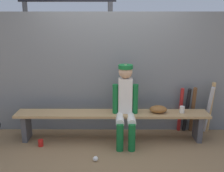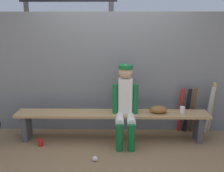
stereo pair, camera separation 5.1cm
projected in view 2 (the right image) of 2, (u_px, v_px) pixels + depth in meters
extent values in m
plane|color=olive|center=(112.00, 139.00, 4.40)|extent=(30.00, 30.00, 0.00)
cube|color=slate|center=(112.00, 74.00, 4.54)|extent=(4.91, 0.03, 2.08)
cube|color=tan|center=(112.00, 114.00, 4.29)|extent=(3.15, 0.36, 0.04)
cube|color=#4C4C51|center=(27.00, 127.00, 4.37)|extent=(0.08, 0.29, 0.44)
cube|color=#4C4C51|center=(198.00, 128.00, 4.32)|extent=(0.08, 0.29, 0.44)
cube|color=silver|center=(125.00, 96.00, 4.21)|extent=(0.22, 0.13, 0.57)
sphere|color=tan|center=(126.00, 72.00, 4.11)|extent=(0.22, 0.22, 0.22)
cylinder|color=#14662D|center=(126.00, 67.00, 4.09)|extent=(0.23, 0.23, 0.06)
cylinder|color=silver|center=(120.00, 119.00, 4.11)|extent=(0.13, 0.38, 0.13)
cylinder|color=#14662D|center=(120.00, 137.00, 3.98)|extent=(0.11, 0.11, 0.44)
cylinder|color=#14662D|center=(115.00, 99.00, 4.20)|extent=(0.09, 0.09, 0.49)
cylinder|color=silver|center=(131.00, 119.00, 4.10)|extent=(0.13, 0.38, 0.13)
cylinder|color=#14662D|center=(131.00, 138.00, 3.98)|extent=(0.11, 0.11, 0.44)
cylinder|color=#14662D|center=(135.00, 99.00, 4.20)|extent=(0.09, 0.09, 0.49)
ellipsoid|color=brown|center=(158.00, 109.00, 4.26)|extent=(0.28, 0.20, 0.12)
cylinder|color=#B22323|center=(181.00, 110.00, 4.59)|extent=(0.07, 0.18, 0.82)
cylinder|color=black|center=(187.00, 111.00, 4.59)|extent=(0.10, 0.19, 0.81)
cylinder|color=brown|center=(193.00, 110.00, 4.54)|extent=(0.09, 0.23, 0.85)
cylinder|color=#B7B7BC|center=(209.00, 110.00, 4.52)|extent=(0.11, 0.24, 0.86)
cylinder|color=tan|center=(211.00, 108.00, 4.55)|extent=(0.09, 0.17, 0.92)
sphere|color=white|center=(95.00, 159.00, 3.73)|extent=(0.07, 0.07, 0.07)
cylinder|color=red|center=(41.00, 143.00, 4.17)|extent=(0.08, 0.08, 0.11)
cylinder|color=silver|center=(182.00, 110.00, 4.25)|extent=(0.08, 0.08, 0.11)
cylinder|color=#3F3F42|center=(30.00, 58.00, 5.57)|extent=(0.10, 0.10, 2.29)
cylinder|color=#3F3F42|center=(111.00, 58.00, 5.54)|extent=(0.10, 0.10, 2.29)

